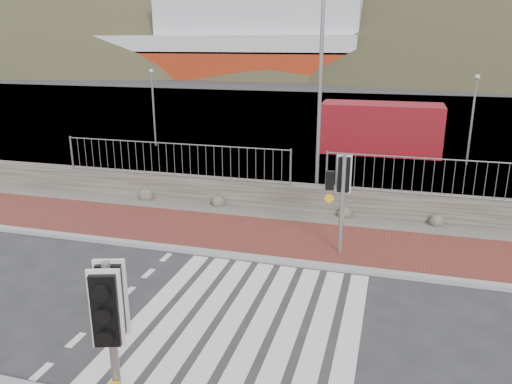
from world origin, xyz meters
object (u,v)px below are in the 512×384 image
(streetlight, at_px, (324,86))
(shipping_container, at_px, (381,128))
(traffic_signal_far, at_px, (342,184))
(traffic_signal_near, at_px, (111,319))
(ferry, at_px, (220,42))

(streetlight, relative_size, shipping_container, 1.22)
(traffic_signal_far, relative_size, streetlight, 0.38)
(traffic_signal_near, xyz_separation_m, traffic_signal_far, (2.15, 7.59, -0.09))
(ferry, distance_m, traffic_signal_near, 75.51)
(traffic_signal_far, distance_m, shipping_container, 13.65)
(ferry, xyz_separation_m, traffic_signal_far, (26.07, -63.96, -3.36))
(ferry, relative_size, streetlight, 6.83)
(streetlight, distance_m, shipping_container, 10.06)
(ferry, distance_m, streetlight, 64.83)
(traffic_signal_near, bearing_deg, streetlight, 67.56)
(traffic_signal_far, relative_size, shipping_container, 0.46)
(ferry, bearing_deg, shipping_container, -62.16)
(traffic_signal_near, bearing_deg, shipping_container, 65.28)
(traffic_signal_near, distance_m, streetlight, 11.93)
(traffic_signal_far, xyz_separation_m, streetlight, (-1.15, 4.13, 2.12))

